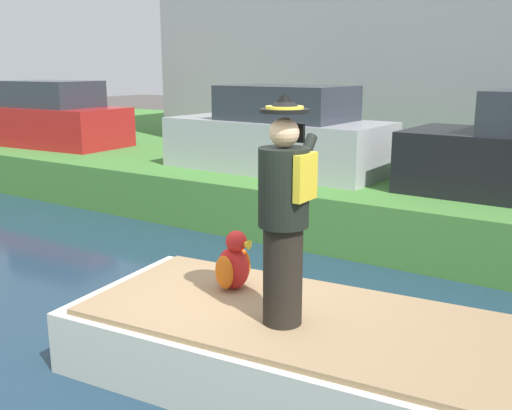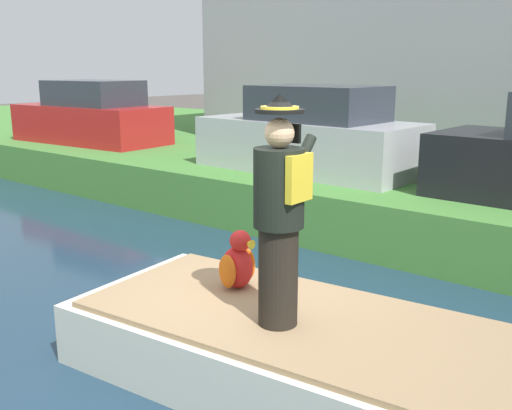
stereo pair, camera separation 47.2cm
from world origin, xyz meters
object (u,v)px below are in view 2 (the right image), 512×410
person_pirate (280,214)px  parked_car_silver (310,136)px  parked_car_red (91,117)px  boat (307,353)px  parrot_plush (238,263)px

person_pirate → parked_car_silver: person_pirate is taller
parked_car_red → boat: bearing=-116.6°
person_pirate → parrot_plush: (0.39, 0.77, -0.68)m
person_pirate → parked_car_red: bearing=49.2°
boat → parked_car_red: bearing=63.4°
person_pirate → parked_car_red: 10.82m
parked_car_silver → parked_car_red: size_ratio=0.99×
boat → parked_car_red: 10.90m
boat → parked_car_silver: 5.97m
boat → parrot_plush: parrot_plush is taller
boat → parrot_plush: (0.17, 0.91, 0.55)m
parked_car_silver → parked_car_red: 6.42m
person_pirate → parked_car_red: person_pirate is taller
person_pirate → parrot_plush: 1.10m
boat → person_pirate: bearing=148.4°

